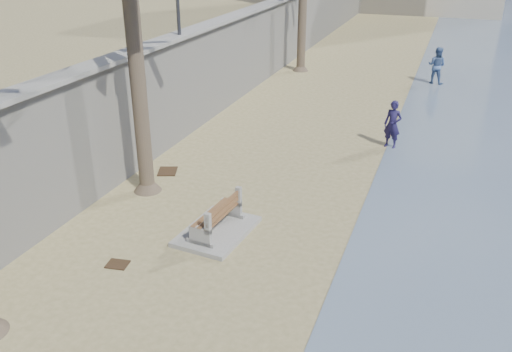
# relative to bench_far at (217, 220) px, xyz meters

# --- Properties ---
(seawall) EXTENTS (0.45, 70.00, 3.50)m
(seawall) POSITION_rel_bench_far_xyz_m (-4.07, 14.07, 1.36)
(seawall) COLOR gray
(seawall) RESTS_ON ground_plane
(wall_cap) EXTENTS (0.80, 70.00, 0.12)m
(wall_cap) POSITION_rel_bench_far_xyz_m (-4.07, 14.07, 3.16)
(wall_cap) COLOR gray
(wall_cap) RESTS_ON seawall
(bench_far) EXTENTS (1.64, 2.24, 0.89)m
(bench_far) POSITION_rel_bench_far_xyz_m (0.00, 0.00, 0.00)
(bench_far) COLOR gray
(bench_far) RESTS_ON ground_plane
(person_a) EXTENTS (0.78, 0.64, 1.88)m
(person_a) POSITION_rel_bench_far_xyz_m (3.24, 7.43, 0.55)
(person_a) COLOR #1B163D
(person_a) RESTS_ON ground_plane
(person_b) EXTENTS (1.10, 0.95, 1.95)m
(person_b) POSITION_rel_bench_far_xyz_m (4.13, 16.88, 0.59)
(person_b) COLOR #466090
(person_b) RESTS_ON ground_plane
(debris_c) EXTENTS (0.77, 0.85, 0.03)m
(debris_c) POSITION_rel_bench_far_xyz_m (-2.97, 2.91, -0.37)
(debris_c) COLOR #382616
(debris_c) RESTS_ON ground_plane
(debris_d) EXTENTS (0.53, 0.45, 0.03)m
(debris_d) POSITION_rel_bench_far_xyz_m (-1.53, -2.04, -0.37)
(debris_d) COLOR #382616
(debris_d) RESTS_ON ground_plane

